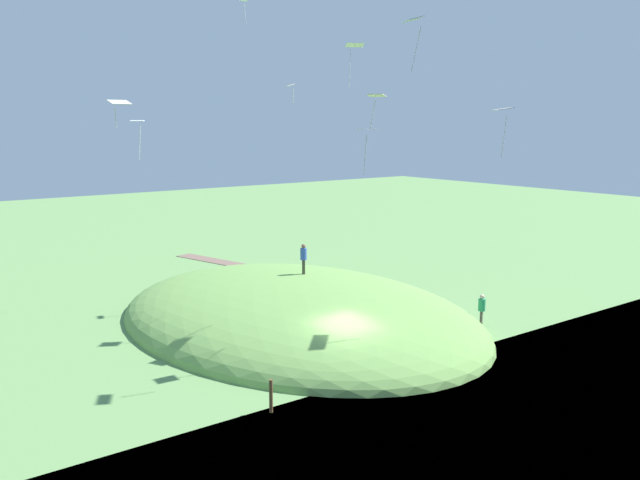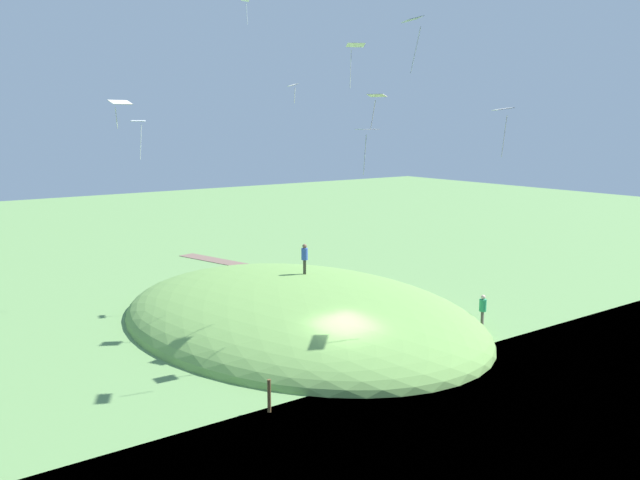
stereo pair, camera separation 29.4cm
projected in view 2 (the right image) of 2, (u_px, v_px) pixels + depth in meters
name	position (u px, v px, depth m)	size (l,w,h in m)	color
ground_plane	(346.00, 363.00, 30.94)	(160.00, 160.00, 0.00)	#669252
grass_hill	(297.00, 320.00, 37.67)	(23.94, 17.57, 4.58)	#6E9E4D
dirt_path	(245.00, 266.00, 51.89)	(14.14, 1.41, 0.04)	#745B4F
person_on_hilltop	(305.00, 255.00, 38.71)	(0.45, 0.45, 1.75)	#3A3A2B
person_walking_path	(483.00, 306.00, 36.36)	(0.51, 0.51, 1.73)	#514841
kite_2	(120.00, 103.00, 32.16)	(0.75, 1.04, 1.35)	white
kite_3	(367.00, 132.00, 29.96)	(0.71, 0.97, 2.05)	silver
kite_4	(355.00, 48.00, 35.00)	(1.03, 1.13, 2.28)	white
kite_5	(245.00, 2.00, 40.80)	(0.82, 0.73, 1.52)	silver
kite_7	(293.00, 86.00, 39.51)	(0.74, 0.59, 1.13)	silver
kite_8	(376.00, 98.00, 32.17)	(1.01, 0.90, 1.67)	silver
kite_9	(413.00, 23.00, 28.31)	(1.21, 1.06, 2.29)	white
kite_11	(139.00, 125.00, 34.23)	(0.77, 0.85, 1.97)	white
kite_12	(503.00, 111.00, 30.17)	(1.31, 1.22, 2.20)	silver
mooring_post	(269.00, 396.00, 25.52)	(0.14, 0.14, 1.30)	brown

